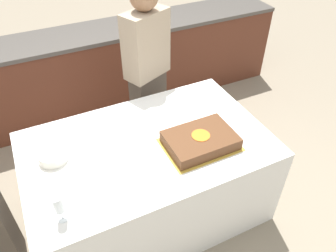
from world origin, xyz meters
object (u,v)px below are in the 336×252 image
Objects in this scene: cake at (200,140)px; person_cutting_cake at (147,72)px; plate_stack at (53,156)px; wine_glass at (58,205)px.

person_cutting_cake is at bearing 90.00° from cake.
plate_stack is 0.12× the size of person_cutting_cake.
plate_stack is (-0.95, 0.30, -0.01)m from cake.
person_cutting_cake reaches higher than plate_stack.
person_cutting_cake reaches higher than wine_glass.
cake is 0.32× the size of person_cutting_cake.
cake is 0.94m from person_cutting_cake.
cake is 2.69× the size of plate_stack.
person_cutting_cake is at bearing 33.80° from plate_stack.
plate_stack is 1.03× the size of wine_glass.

